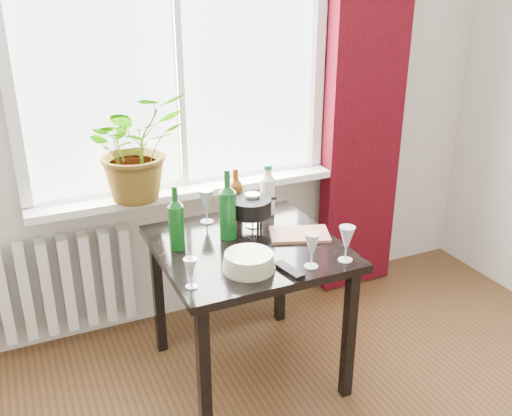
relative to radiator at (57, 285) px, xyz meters
name	(u,v)px	position (x,y,z in m)	size (l,w,h in m)	color
window	(177,44)	(0.75, 0.04, 1.22)	(1.72, 0.08, 1.62)	white
windowsill	(188,190)	(0.75, -0.03, 0.44)	(1.72, 0.20, 0.04)	white
curtain	(366,90)	(1.87, -0.06, 0.92)	(0.50, 0.12, 2.56)	#36040C
radiator	(57,285)	(0.00, 0.00, 0.00)	(0.80, 0.10, 0.55)	silver
table	(248,261)	(0.85, -0.63, 0.27)	(0.85, 0.85, 0.74)	black
potted_plant	(135,147)	(0.47, -0.09, 0.74)	(0.50, 0.44, 0.56)	#1F6A1C
wine_bottle_left	(176,218)	(0.53, -0.53, 0.52)	(0.07, 0.07, 0.31)	#0D4412
wine_bottle_right	(228,204)	(0.79, -0.52, 0.54)	(0.08, 0.08, 0.35)	#0D4516
bottle_amber	(236,194)	(0.91, -0.34, 0.51)	(0.07, 0.07, 0.29)	#71320C
cleaning_bottle	(268,189)	(1.10, -0.33, 0.50)	(0.08, 0.08, 0.27)	silver
wineglass_front_right	(312,250)	(1.01, -0.96, 0.44)	(0.07, 0.07, 0.17)	silver
wineglass_far_right	(346,243)	(1.18, -0.97, 0.45)	(0.07, 0.07, 0.17)	silver
wineglass_back_center	(253,210)	(0.95, -0.45, 0.45)	(0.08, 0.08, 0.18)	silver
wineglass_back_left	(206,206)	(0.76, -0.31, 0.45)	(0.08, 0.08, 0.18)	silver
wineglass_front_left	(191,273)	(0.48, -0.91, 0.43)	(0.06, 0.06, 0.14)	#B0B9BD
plate_stack	(249,262)	(0.75, -0.86, 0.40)	(0.23, 0.23, 0.07)	beige
fondue_pot	(251,214)	(0.93, -0.48, 0.44)	(0.24, 0.21, 0.16)	black
tv_remote	(289,270)	(0.90, -0.96, 0.37)	(0.05, 0.17, 0.02)	black
cutting_board	(299,234)	(1.12, -0.65, 0.37)	(0.29, 0.18, 0.02)	#9C6146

